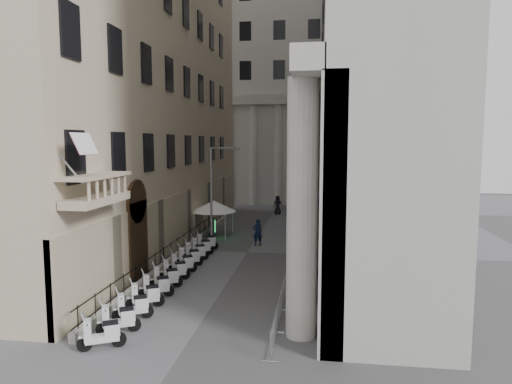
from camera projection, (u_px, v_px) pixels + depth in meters
left_building at (152, 14)px, 33.52m from camera, size 5.00×36.00×34.00m
far_building at (283, 84)px, 58.30m from camera, size 22.00×10.00×30.00m
iron_fence at (182, 254)px, 31.01m from camera, size 0.30×28.00×1.40m
blue_awning at (310, 234)px, 37.72m from camera, size 1.60×3.00×3.00m
flag at (92, 334)px, 18.17m from camera, size 1.00×1.40×8.20m
scooter_0 at (103, 349)px, 16.84m from camera, size 1.50×1.14×1.50m
scooter_1 at (119, 333)px, 18.24m from camera, size 1.50×1.14×1.50m
scooter_2 at (134, 320)px, 19.63m from camera, size 1.50×1.14×1.50m
scooter_3 at (146, 308)px, 21.03m from camera, size 1.50×1.14×1.50m
scooter_4 at (157, 297)px, 22.42m from camera, size 1.50×1.14×1.50m
scooter_5 at (166, 288)px, 23.82m from camera, size 1.50×1.14×1.50m
scooter_6 at (175, 280)px, 25.21m from camera, size 1.50×1.14×1.50m
scooter_7 at (183, 273)px, 26.61m from camera, size 1.50×1.14×1.50m
scooter_8 at (189, 266)px, 28.00m from camera, size 1.50×1.14×1.50m
scooter_9 at (196, 260)px, 29.40m from camera, size 1.50×1.14×1.50m
scooter_10 at (201, 255)px, 30.79m from camera, size 1.50×1.14×1.50m
scooter_11 at (206, 250)px, 32.19m from camera, size 1.50×1.14×1.50m
barrier_0 at (274, 347)px, 17.02m from camera, size 0.60×2.40×1.10m
barrier_1 at (280, 321)px, 19.48m from camera, size 0.60×2.40×1.10m
barrier_2 at (284, 301)px, 21.94m from camera, size 0.60×2.40×1.10m
barrier_3 at (288, 285)px, 24.40m from camera, size 0.60×2.40×1.10m
barrier_4 at (291, 272)px, 26.86m from camera, size 0.60×2.40×1.10m
barrier_5 at (293, 261)px, 29.32m from camera, size 0.60×2.40×1.10m
barrier_6 at (295, 252)px, 31.78m from camera, size 0.60×2.40×1.10m
barrier_7 at (297, 244)px, 34.24m from camera, size 0.60×2.40×1.10m
barrier_8 at (299, 237)px, 36.70m from camera, size 0.60×2.40×1.10m
barrier_9 at (300, 231)px, 39.16m from camera, size 0.60×2.40×1.10m
security_tent at (213, 206)px, 36.87m from camera, size 3.58×3.58×2.91m
street_lamp at (214, 190)px, 31.95m from camera, size 2.27×0.95×7.25m
info_kiosk at (214, 228)px, 36.01m from camera, size 0.38×0.79×1.61m
pedestrian_a at (258, 232)px, 33.54m from camera, size 0.84×0.69×1.96m
pedestrian_b at (290, 216)px, 40.95m from camera, size 1.03×0.84×1.98m
pedestrian_c at (278, 205)px, 47.95m from camera, size 1.00×0.68×2.00m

